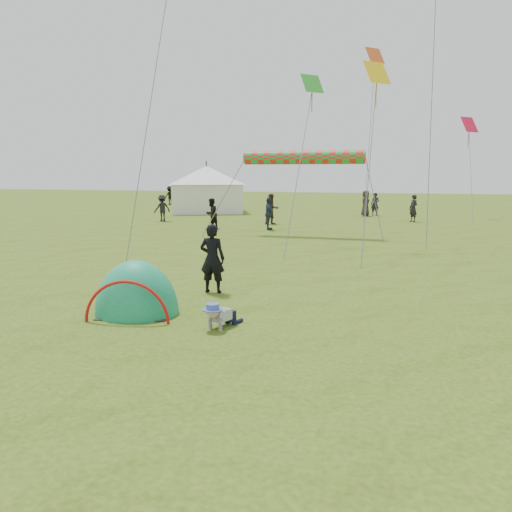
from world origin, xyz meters
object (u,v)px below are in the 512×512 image
(popup_tent, at_px, (137,314))
(standing_adult, at_px, (212,259))
(event_marquee, at_px, (207,187))
(crawling_toddler, at_px, (220,315))

(popup_tent, xyz_separation_m, standing_adult, (0.85, 2.23, 0.85))
(popup_tent, height_order, event_marquee, event_marquee)
(standing_adult, height_order, event_marquee, event_marquee)
(crawling_toddler, distance_m, popup_tent, 2.08)
(crawling_toddler, bearing_deg, standing_adult, 134.32)
(crawling_toddler, height_order, standing_adult, standing_adult)
(crawling_toddler, xyz_separation_m, popup_tent, (-2.02, 0.44, -0.27))
(popup_tent, bearing_deg, event_marquee, 96.97)
(crawling_toddler, distance_m, standing_adult, 2.98)
(crawling_toddler, height_order, event_marquee, event_marquee)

